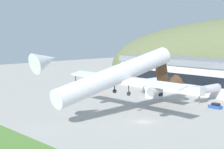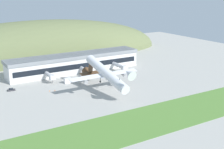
# 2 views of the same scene
# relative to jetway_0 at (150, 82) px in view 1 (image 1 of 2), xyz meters

# --- Properties ---
(ground_plane) EXTENTS (343.62, 343.62, 0.00)m
(ground_plane) POSITION_rel_jetway_0_xyz_m (29.17, -34.16, -3.99)
(ground_plane) COLOR #ADAAA3
(jetway_0) EXTENTS (3.38, 12.10, 5.43)m
(jetway_0) POSITION_rel_jetway_0_xyz_m (0.00, 0.00, 0.00)
(jetway_0) COLOR silver
(jetway_0) RESTS_ON ground_plane
(jetway_1) EXTENTS (3.38, 12.45, 5.43)m
(jetway_1) POSITION_rel_jetway_0_xyz_m (24.38, -0.19, 0.00)
(jetway_1) COLOR silver
(jetway_1) RESTS_ON ground_plane
(cargo_airplane) EXTENTS (41.68, 51.08, 16.16)m
(cargo_airplane) POSITION_rel_jetway_0_xyz_m (19.63, -33.58, 6.70)
(cargo_airplane) COLOR silver
(service_car_0) EXTENTS (4.00, 1.84, 1.63)m
(service_car_0) POSITION_rel_jetway_0_xyz_m (32.26, -6.77, -3.32)
(service_car_0) COLOR #264C99
(service_car_0) RESTS_ON ground_plane
(service_car_1) EXTENTS (4.27, 1.98, 1.52)m
(service_car_1) POSITION_rel_jetway_0_xyz_m (-24.78, -4.44, -3.36)
(service_car_1) COLOR #333338
(service_car_1) RESTS_ON ground_plane
(fuel_truck) EXTENTS (6.21, 2.54, 3.28)m
(fuel_truck) POSITION_rel_jetway_0_xyz_m (8.92, -7.66, -2.45)
(fuel_truck) COLOR silver
(fuel_truck) RESTS_ON ground_plane
(traffic_cone_0) EXTENTS (0.52, 0.52, 0.58)m
(traffic_cone_0) POSITION_rel_jetway_0_xyz_m (-6.69, -16.27, -3.71)
(traffic_cone_0) COLOR orange
(traffic_cone_0) RESTS_ON ground_plane
(traffic_cone_1) EXTENTS (0.52, 0.52, 0.58)m
(traffic_cone_1) POSITION_rel_jetway_0_xyz_m (-3.84, -17.21, -3.71)
(traffic_cone_1) COLOR orange
(traffic_cone_1) RESTS_ON ground_plane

